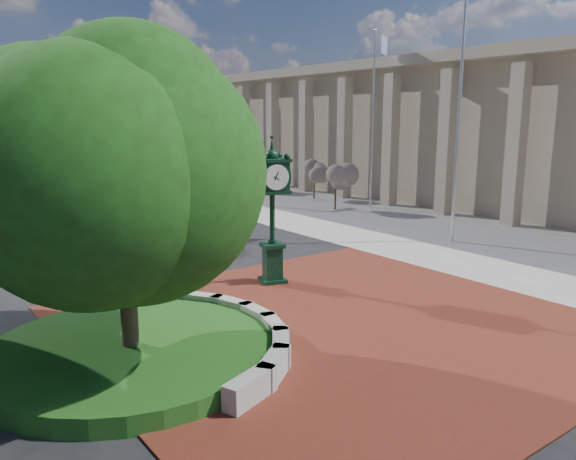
# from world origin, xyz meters

# --- Properties ---
(ground) EXTENTS (200.00, 200.00, 0.00)m
(ground) POSITION_xyz_m (0.00, 0.00, 0.00)
(ground) COLOR black
(ground) RESTS_ON ground
(plaza) EXTENTS (12.00, 12.00, 0.04)m
(plaza) POSITION_xyz_m (0.00, -1.00, 0.02)
(plaza) COLOR brown
(plaza) RESTS_ON ground
(sidewalk) EXTENTS (20.00, 50.00, 0.04)m
(sidewalk) POSITION_xyz_m (16.00, 10.00, 0.02)
(sidewalk) COLOR #9E9B93
(sidewalk) RESTS_ON ground
(planter_wall) EXTENTS (2.96, 6.77, 0.54)m
(planter_wall) POSITION_xyz_m (-2.71, -0.00, 0.27)
(planter_wall) COLOR #9E9B93
(planter_wall) RESTS_ON ground
(grass_bed) EXTENTS (6.10, 6.10, 0.40)m
(grass_bed) POSITION_xyz_m (-5.00, 0.00, 0.20)
(grass_bed) COLOR #1F4714
(grass_bed) RESTS_ON ground
(civic_building) EXTENTS (17.35, 44.00, 8.60)m
(civic_building) POSITION_xyz_m (23.60, 12.00, 4.33)
(civic_building) COLOR tan
(civic_building) RESTS_ON ground
(tree_planter) EXTENTS (5.20, 5.20, 6.33)m
(tree_planter) POSITION_xyz_m (-5.00, 0.00, 3.72)
(tree_planter) COLOR #38281C
(tree_planter) RESTS_ON ground
(tree_street) EXTENTS (4.40, 4.40, 5.45)m
(tree_street) POSITION_xyz_m (-4.00, 18.00, 3.24)
(tree_street) COLOR #38281C
(tree_street) RESTS_ON ground
(post_clock) EXTENTS (1.14, 1.14, 4.54)m
(post_clock) POSITION_xyz_m (0.79, 3.00, 2.50)
(post_clock) COLOR black
(post_clock) RESTS_ON ground
(parked_car) EXTENTS (2.27, 4.72, 1.55)m
(parked_car) POSITION_xyz_m (4.02, 38.98, 0.78)
(parked_car) COLOR #5B0D1D
(parked_car) RESTS_ON ground
(flagpole_a) EXTENTS (1.78, 0.20, 11.40)m
(flagpole_a) POSITION_xyz_m (10.21, 3.36, 5.84)
(flagpole_a) COLOR silver
(flagpole_a) RESTS_ON ground
(flagpole_b) EXTENTS (1.45, 0.76, 9.90)m
(flagpole_b) POSITION_xyz_m (13.90, 11.90, 5.07)
(flagpole_b) COLOR silver
(flagpole_b) RESTS_ON ground
(street_lamp_near) EXTENTS (2.06, 0.26, 9.17)m
(street_lamp_near) POSITION_xyz_m (4.74, 27.95, 5.38)
(street_lamp_near) COLOR slate
(street_lamp_near) RESTS_ON ground
(shrub_near) EXTENTS (1.20, 1.20, 2.20)m
(shrub_near) POSITION_xyz_m (11.82, 12.61, 1.59)
(shrub_near) COLOR #38281C
(shrub_near) RESTS_ON ground
(shrub_mid) EXTENTS (1.20, 1.20, 2.20)m
(shrub_mid) POSITION_xyz_m (13.52, 16.58, 1.59)
(shrub_mid) COLOR #38281C
(shrub_mid) RESTS_ON ground
(shrub_far) EXTENTS (1.20, 1.20, 2.20)m
(shrub_far) POSITION_xyz_m (12.70, 22.01, 1.59)
(shrub_far) COLOR #38281C
(shrub_far) RESTS_ON ground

